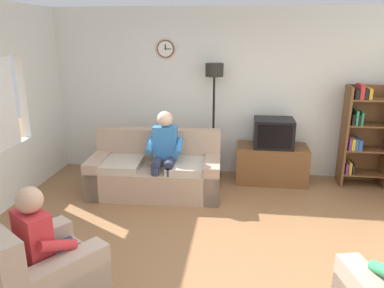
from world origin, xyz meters
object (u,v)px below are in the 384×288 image
Objects in this scene: floor_lamp at (214,89)px; tv_stand at (271,164)px; couch at (156,172)px; person_in_left_armchair at (45,240)px; tv at (273,133)px; armchair_near_window at (39,277)px; person_on_couch at (164,150)px; bookshelf at (362,133)px.

tv_stand is at bearing -6.01° from floor_lamp.
couch is 1.76× the size of tv_stand.
person_in_left_armchair is at bearing -124.61° from tv_stand.
tv reaches higher than armchair_near_window.
couch is 2.56m from armchair_near_window.
couch reaches higher than tv_stand.
person_on_couch is (0.16, -0.11, 0.39)m from couch.
couch is 1.23× the size of bookshelf.
floor_lamp is (-0.94, 0.12, 0.64)m from tv.
couch is 1.57× the size of person_on_couch.
person_on_couch reaches higher than armchair_near_window.
floor_lamp is (-2.28, 0.02, 0.63)m from bookshelf.
couch is 1.57m from floor_lamp.
armchair_near_window is at bearing -104.23° from person_on_couch.
tv_stand is 3.85m from armchair_near_window.
person_on_couch is at bearing -155.07° from tv.
tv_stand is 3.77m from person_in_left_armchair.
person_in_left_armchair reaches higher than armchair_near_window.
couch is 1.85m from tv_stand.
armchair_near_window is at bearing -100.11° from couch.
couch is 3.20m from bookshelf.
person_in_left_armchair is (-2.13, -3.09, 0.31)m from tv_stand.
floor_lamp reaches higher than bookshelf.
bookshelf is at bearing -0.63° from floor_lamp.
bookshelf is (1.34, 0.10, 0.01)m from tv.
person_in_left_armchair reaches higher than couch.
tv is at bearing -7.47° from floor_lamp.
floor_lamp is at bearing 172.53° from tv.
bookshelf is 3.03m from person_on_couch.
bookshelf reaches higher than armchair_near_window.
couch is 1.05× the size of floor_lamp.
person_on_couch reaches higher than person_in_left_armchair.
tv is 1.14m from floor_lamp.
person_on_couch reaches higher than tv.
tv is 3.74m from person_in_left_armchair.
tv_stand is (1.73, 0.65, -0.02)m from couch.
bookshelf is at bearing 42.33° from person_in_left_armchair.
bookshelf reaches higher than person_in_left_armchair.
floor_lamp is (0.79, 0.74, 1.14)m from couch.
floor_lamp is at bearing 173.99° from tv_stand.
couch is at bearing 80.75° from person_in_left_armchair.
couch is 1.91m from tv.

